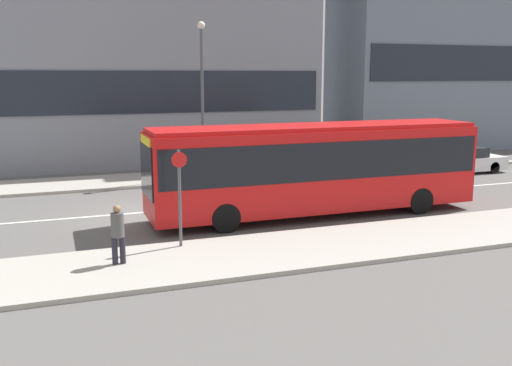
{
  "coord_description": "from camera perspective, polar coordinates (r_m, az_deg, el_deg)",
  "views": [
    {
      "loc": [
        -2.97,
        -20.64,
        5.02
      ],
      "look_at": [
        3.7,
        -2.2,
        1.27
      ],
      "focal_mm": 40.0,
      "sensor_mm": 36.0,
      "label": 1
    }
  ],
  "objects": [
    {
      "name": "apartment_block_left_tower",
      "position": [
        32.72,
        -10.85,
        14.9
      ],
      "size": [
        19.26,
        4.19,
        14.91
      ],
      "color": "gray",
      "rests_on": "ground_plane"
    },
    {
      "name": "city_bus",
      "position": [
        20.41,
        5.96,
        1.93
      ],
      "size": [
        12.0,
        2.51,
        3.27
      ],
      "rotation": [
        0.0,
        0.0,
        0.1
      ],
      "color": "red",
      "rests_on": "ground_plane"
    },
    {
      "name": "sidewalk_far",
      "position": [
        27.5,
        -13.36,
        0.16
      ],
      "size": [
        44.0,
        3.5,
        0.13
      ],
      "color": "#A39E93",
      "rests_on": "ground_plane"
    },
    {
      "name": "sidewalk_near",
      "position": [
        15.51,
        -7.88,
        -7.9
      ],
      "size": [
        44.0,
        3.5,
        0.13
      ],
      "color": "#A39E93",
      "rests_on": "ground_plane"
    },
    {
      "name": "bus_stop_sign",
      "position": [
        16.31,
        -7.64,
        -0.78
      ],
      "size": [
        0.44,
        0.12,
        2.8
      ],
      "color": "#4C4C51",
      "rests_on": "sidewalk_near"
    },
    {
      "name": "street_lamp",
      "position": [
        27.02,
        -5.41,
        9.75
      ],
      "size": [
        0.36,
        0.36,
        7.26
      ],
      "color": "#4C4C51",
      "rests_on": "sidewalk_far"
    },
    {
      "name": "lane_centerline",
      "position": [
        21.45,
        -11.39,
        -2.91
      ],
      "size": [
        41.8,
        0.16,
        0.01
      ],
      "color": "silver",
      "rests_on": "ground_plane"
    },
    {
      "name": "parked_car_0",
      "position": [
        28.41,
        10.91,
        1.76
      ],
      "size": [
        4.4,
        1.87,
        1.34
      ],
      "color": "#4C5156",
      "rests_on": "ground_plane"
    },
    {
      "name": "pedestrian_near_stop",
      "position": [
        15.25,
        -13.66,
        -4.68
      ],
      "size": [
        0.35,
        0.34,
        1.58
      ],
      "rotation": [
        0.0,
        0.0,
        3.11
      ],
      "color": "#23232D",
      "rests_on": "sidewalk_near"
    },
    {
      "name": "parked_car_1",
      "position": [
        31.37,
        19.74,
        2.15
      ],
      "size": [
        4.55,
        1.89,
        1.32
      ],
      "color": "silver",
      "rests_on": "ground_plane"
    },
    {
      "name": "ground_plane",
      "position": [
        21.45,
        -11.39,
        -2.92
      ],
      "size": [
        120.0,
        120.0,
        0.0
      ],
      "primitive_type": "plane",
      "color": "#595654"
    }
  ]
}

